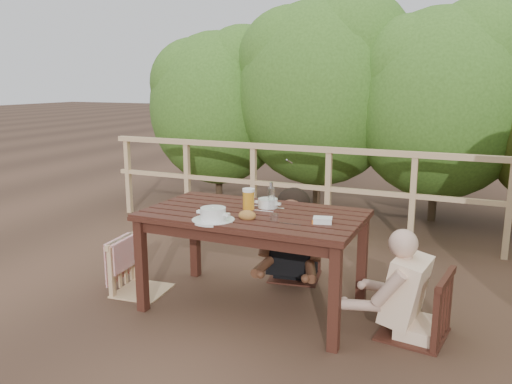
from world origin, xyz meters
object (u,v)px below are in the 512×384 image
at_px(table, 253,261).
at_px(chair_right, 416,274).
at_px(soup_far, 268,204).
at_px(butter_tub, 323,221).
at_px(diner_right, 423,252).
at_px(bread_roll, 247,216).
at_px(tumbler, 274,218).
at_px(bottle, 271,197).
at_px(chair_left, 140,244).
at_px(beer_glass, 249,200).
at_px(soup_near, 213,215).
at_px(chair_far, 296,231).
at_px(woman, 297,207).

xyz_separation_m(table, chair_right, (1.19, 0.04, 0.07)).
bearing_deg(table, soup_far, 74.92).
bearing_deg(butter_tub, table, 157.17).
bearing_deg(diner_right, bread_roll, 108.56).
bearing_deg(bread_roll, tumbler, 5.65).
bearing_deg(bread_roll, soup_far, 89.08).
relative_size(table, chair_right, 1.80).
height_order(soup_far, bottle, bottle).
relative_size(diner_right, butter_tub, 9.37).
xyz_separation_m(chair_left, diner_right, (2.18, 0.14, 0.19)).
xyz_separation_m(chair_left, tumbler, (1.20, -0.07, 0.36)).
height_order(chair_right, bottle, bottle).
height_order(table, beer_glass, beer_glass).
height_order(soup_near, bread_roll, soup_near).
distance_m(chair_far, butter_tub, 0.99).
xyz_separation_m(woman, soup_far, (-0.04, -0.56, 0.15)).
distance_m(chair_right, tumbler, 1.03).
relative_size(chair_left, bread_roll, 6.44).
bearing_deg(woman, table, 74.15).
relative_size(table, beer_glass, 9.15).
height_order(table, woman, woman).
distance_m(bottle, butter_tub, 0.52).
relative_size(diner_right, beer_glass, 6.90).
distance_m(chair_right, beer_glass, 1.31).
bearing_deg(bread_roll, bottle, 80.76).
height_order(soup_near, beer_glass, beer_glass).
relative_size(woman, bottle, 5.69).
height_order(chair_left, chair_far, chair_far).
bearing_deg(soup_near, butter_tub, 16.92).
bearing_deg(bread_roll, woman, 87.20).
height_order(diner_right, tumbler, diner_right).
distance_m(chair_far, woman, 0.21).
bearing_deg(tumbler, chair_left, 176.81).
xyz_separation_m(diner_right, bread_roll, (-1.18, -0.23, 0.17)).
bearing_deg(chair_far, table, -106.03).
relative_size(bread_roll, beer_glass, 0.74).
height_order(soup_far, bread_roll, soup_far).
bearing_deg(chair_right, soup_near, -68.14).
height_order(table, chair_far, chair_far).
height_order(soup_far, beer_glass, beer_glass).
height_order(woman, bread_roll, woman).
bearing_deg(diner_right, table, 99.28).
bearing_deg(chair_far, bottle, -98.58).
height_order(woman, beer_glass, woman).
bearing_deg(soup_far, table, -105.08).
height_order(chair_left, bread_roll, chair_left).
bearing_deg(diner_right, chair_right, 97.56).
bearing_deg(diner_right, chair_left, 101.30).
distance_m(chair_left, bread_roll, 1.07).
distance_m(woman, beer_glass, 0.72).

